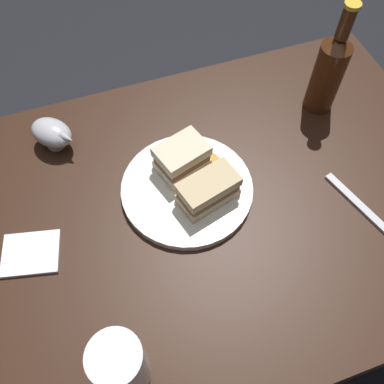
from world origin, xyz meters
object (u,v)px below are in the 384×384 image
(sandwich_half_left, at_px, (208,190))
(fork, at_px, (359,204))
(pint_glass, at_px, (122,367))
(gravy_boat, at_px, (52,133))
(cider_bottle, at_px, (329,71))
(napkin, at_px, (31,253))
(plate, at_px, (187,189))
(sandwich_half_right, at_px, (182,158))

(sandwich_half_left, xyz_separation_m, fork, (0.30, -0.11, -0.05))
(sandwich_half_left, distance_m, pint_glass, 0.36)
(sandwich_half_left, height_order, gravy_boat, sandwich_half_left)
(cider_bottle, xyz_separation_m, fork, (-0.05, -0.28, -0.10))
(gravy_boat, bearing_deg, napkin, -110.23)
(cider_bottle, bearing_deg, plate, -160.92)
(gravy_boat, relative_size, cider_bottle, 0.44)
(gravy_boat, bearing_deg, plate, -41.82)
(gravy_boat, distance_m, napkin, 0.27)
(cider_bottle, bearing_deg, sandwich_half_right, -167.86)
(cider_bottle, bearing_deg, gravy_boat, 172.29)
(sandwich_half_left, relative_size, fork, 0.74)
(pint_glass, relative_size, cider_bottle, 0.55)
(sandwich_half_left, height_order, pint_glass, pint_glass)
(plate, relative_size, sandwich_half_right, 2.29)
(sandwich_half_right, xyz_separation_m, napkin, (-0.34, -0.09, -0.05))
(pint_glass, height_order, cider_bottle, cider_bottle)
(plate, xyz_separation_m, pint_glass, (-0.21, -0.31, 0.06))
(fork, bearing_deg, napkin, -116.02)
(gravy_boat, height_order, fork, gravy_boat)
(cider_bottle, xyz_separation_m, napkin, (-0.72, -0.17, -0.10))
(sandwich_half_left, xyz_separation_m, sandwich_half_right, (-0.03, 0.09, 0.00))
(napkin, relative_size, fork, 0.61)
(plate, distance_m, sandwich_half_right, 0.07)
(sandwich_half_right, bearing_deg, gravy_boat, 146.42)
(pint_glass, bearing_deg, sandwich_half_right, 58.85)
(pint_glass, relative_size, gravy_boat, 1.26)
(sandwich_half_right, xyz_separation_m, cider_bottle, (0.37, 0.08, 0.06))
(plate, relative_size, napkin, 2.54)
(pint_glass, xyz_separation_m, cider_bottle, (0.59, 0.44, 0.04))
(pint_glass, distance_m, cider_bottle, 0.74)
(fork, bearing_deg, sandwich_half_right, -138.57)
(gravy_boat, distance_m, fork, 0.68)
(cider_bottle, bearing_deg, pint_glass, -143.28)
(pint_glass, bearing_deg, plate, 55.68)
(sandwich_half_right, relative_size, fork, 0.68)
(sandwich_half_right, relative_size, gravy_boat, 1.01)
(sandwich_half_right, bearing_deg, plate, -97.46)
(sandwich_half_left, height_order, cider_bottle, cider_bottle)
(gravy_boat, xyz_separation_m, napkin, (-0.09, -0.25, -0.04))
(plate, relative_size, cider_bottle, 1.01)
(plate, height_order, napkin, plate)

